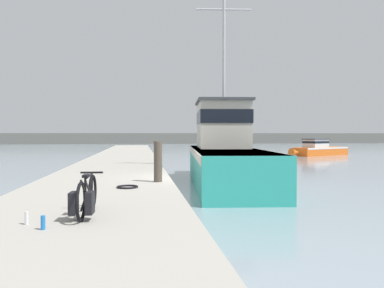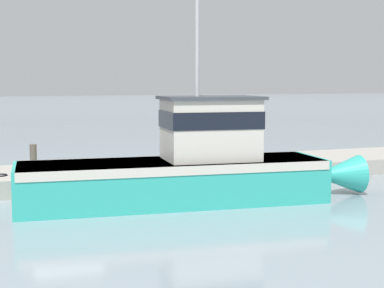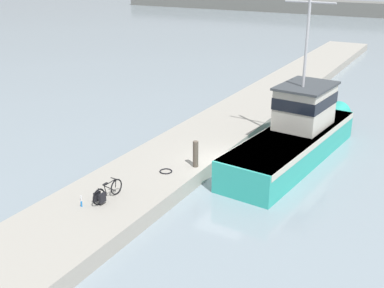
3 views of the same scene
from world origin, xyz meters
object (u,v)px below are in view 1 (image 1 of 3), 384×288
object	(u,v)px
boat_blue_far	(319,149)
water_bottle_by_bike	(27,218)
bicycle_touring	(86,198)
fishing_boat_main	(224,152)
mooring_post	(158,162)
water_bottle_on_curb	(43,223)

from	to	relation	value
boat_blue_far	water_bottle_by_bike	world-z (taller)	boat_blue_far
boat_blue_far	bicycle_touring	bearing A→B (deg)	119.85
fishing_boat_main	bicycle_touring	distance (m)	11.20
bicycle_touring	mooring_post	size ratio (longest dim) A/B	1.37
boat_blue_far	water_bottle_on_curb	bearing A→B (deg)	119.90
fishing_boat_main	boat_blue_far	xyz separation A→B (m)	(14.80, 20.21, -0.70)
fishing_boat_main	bicycle_touring	size ratio (longest dim) A/B	7.44
water_bottle_by_bike	water_bottle_on_curb	world-z (taller)	water_bottle_on_curb
boat_blue_far	water_bottle_by_bike	size ratio (longest dim) A/B	36.79
mooring_post	water_bottle_on_curb	xyz separation A→B (m)	(-2.08, -5.74, -0.53)
water_bottle_by_bike	mooring_post	bearing A→B (deg)	65.46
fishing_boat_main	boat_blue_far	world-z (taller)	fishing_boat_main
water_bottle_on_curb	bicycle_touring	bearing A→B (deg)	58.53
mooring_post	water_bottle_on_curb	distance (m)	6.13
boat_blue_far	water_bottle_on_curb	xyz separation A→B (m)	(-20.22, -31.15, 0.15)
fishing_boat_main	boat_blue_far	distance (m)	25.06
fishing_boat_main	boat_blue_far	size ratio (longest dim) A/B	1.66
fishing_boat_main	mooring_post	distance (m)	6.18
boat_blue_far	water_bottle_on_curb	world-z (taller)	boat_blue_far
mooring_post	bicycle_touring	bearing A→B (deg)	-107.63
fishing_boat_main	water_bottle_by_bike	bearing A→B (deg)	-112.99
boat_blue_far	mooring_post	world-z (taller)	mooring_post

